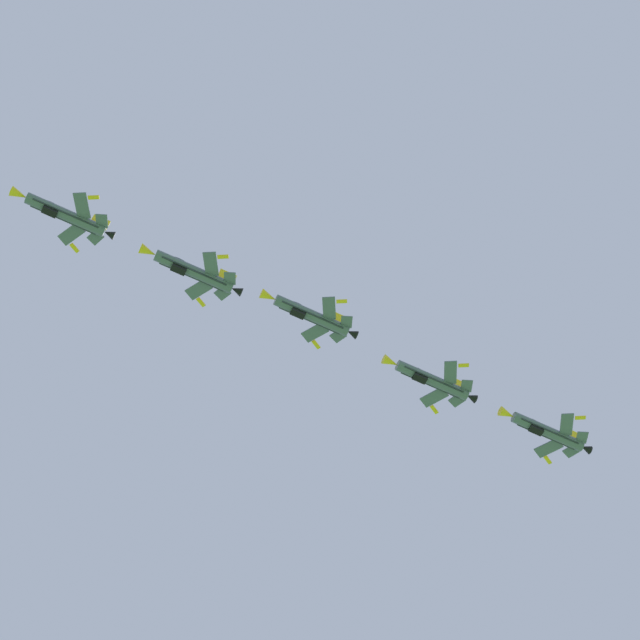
# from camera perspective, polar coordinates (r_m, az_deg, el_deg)

# --- Properties ---
(fighter_jet_lead) EXTENTS (12.27, 12.86, 4.42)m
(fighter_jet_lead) POSITION_cam_1_polar(r_m,az_deg,el_deg) (160.10, -13.49, 5.52)
(fighter_jet_lead) COLOR #4C5666
(fighter_jet_left_wing) EXTENTS (12.17, 12.86, 4.78)m
(fighter_jet_left_wing) POSITION_cam_1_polar(r_m,az_deg,el_deg) (156.10, -6.83, 2.62)
(fighter_jet_left_wing) COLOR #4C5666
(fighter_jet_right_wing) EXTENTS (12.20, 12.86, 4.69)m
(fighter_jet_right_wing) POSITION_cam_1_polar(r_m,az_deg,el_deg) (160.79, -0.53, 0.28)
(fighter_jet_right_wing) COLOR #4C5666
(fighter_jet_left_outer) EXTENTS (12.30, 12.86, 4.38)m
(fighter_jet_left_outer) POSITION_cam_1_polar(r_m,az_deg,el_deg) (164.68, 5.92, -3.17)
(fighter_jet_left_outer) COLOR #4C5666
(fighter_jet_right_outer) EXTENTS (12.29, 12.86, 4.38)m
(fighter_jet_right_outer) POSITION_cam_1_polar(r_m,az_deg,el_deg) (168.69, 11.96, -5.81)
(fighter_jet_right_outer) COLOR #4C5666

